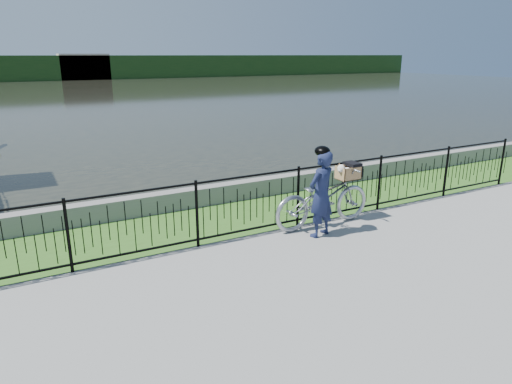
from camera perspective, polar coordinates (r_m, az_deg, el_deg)
ground at (r=6.95m, az=5.59°, el=-9.80°), size 120.00×120.00×0.00m
grass_strip at (r=9.03m, az=-3.66°, el=-3.28°), size 60.00×2.00×0.01m
water at (r=38.40m, az=-23.61°, el=10.81°), size 120.00×120.00×0.00m
quay_wall at (r=9.84m, az=-6.15°, el=-0.44°), size 60.00×0.30×0.40m
fence at (r=7.99m, az=-0.70°, el=-1.61°), size 14.00×0.06×1.15m
far_treeline at (r=65.22m, az=-26.24°, el=13.74°), size 120.00×6.00×3.00m
far_building_right at (r=64.34m, az=-20.70°, el=14.44°), size 6.00×3.00×3.20m
bicycle_rig at (r=8.58m, az=8.40°, el=-0.69°), size 2.06×0.72×1.17m
cyclist at (r=8.01m, az=8.14°, el=-0.05°), size 0.65×0.51×1.62m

